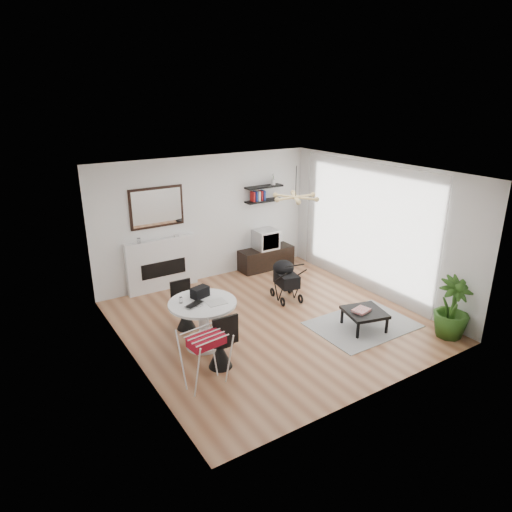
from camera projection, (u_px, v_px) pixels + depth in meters
floor at (271, 321)px, 8.27m from camera, size 5.00×5.00×0.00m
ceiling at (273, 172)px, 7.36m from camera, size 5.00×5.00×0.00m
wall_back at (207, 219)px, 9.80m from camera, size 5.00×0.00×5.00m
wall_left at (129, 282)px, 6.55m from camera, size 0.00×5.00×5.00m
wall_right at (376, 229)px, 9.08m from camera, size 0.00×5.00×5.00m
sheer_curtain at (365, 227)px, 9.19m from camera, size 0.04×3.60×2.60m
fireplace at (162, 258)px, 9.41m from camera, size 1.50×0.17×2.16m
shelf_lower at (264, 201)px, 10.32m from camera, size 0.90×0.25×0.04m
shelf_upper at (264, 187)px, 10.21m from camera, size 0.90×0.25×0.04m
pendant_lamp at (296, 197)px, 8.14m from camera, size 0.90×0.90×0.10m
tv_console at (266, 258)px, 10.69m from camera, size 1.31×0.46×0.49m
crt_tv at (266, 239)px, 10.52m from camera, size 0.51×0.45×0.45m
dining_table at (203, 317)px, 7.29m from camera, size 1.09×1.09×0.79m
laptop at (197, 305)px, 7.06m from camera, size 0.38×0.33×0.03m
black_bag at (200, 292)px, 7.35m from camera, size 0.32×0.24×0.17m
newspaper at (216, 302)px, 7.18m from camera, size 0.31×0.26×0.01m
drinking_glass at (181, 300)px, 7.16m from camera, size 0.06×0.06×0.09m
chair_far at (185, 314)px, 7.96m from camera, size 0.40×0.41×0.85m
chair_near at (221, 350)px, 6.80m from camera, size 0.44×0.45×0.93m
drying_rack at (205, 359)px, 6.31m from camera, size 0.62×0.59×0.84m
stroller at (286, 281)px, 9.07m from camera, size 0.55×0.75×0.87m
rug at (362, 325)px, 8.14m from camera, size 1.79×1.29×0.01m
coffee_table at (365, 313)px, 7.91m from camera, size 0.79×0.79×0.33m
magazines at (361, 310)px, 7.87m from camera, size 0.33×0.28×0.04m
potted_plant at (452, 308)px, 7.60m from camera, size 0.72×0.72×1.05m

